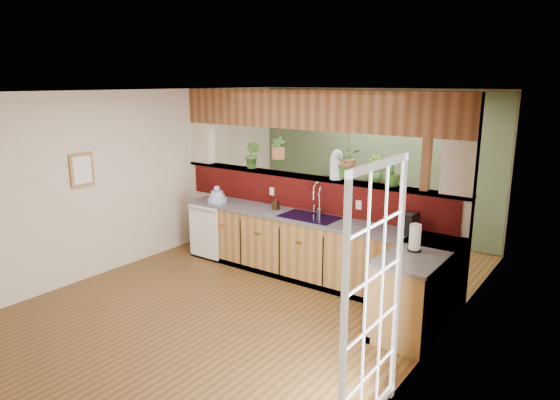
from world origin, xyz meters
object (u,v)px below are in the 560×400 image
Objects in this scene: faucet at (318,197)px; coffee_maker at (410,224)px; glass_jar at (337,165)px; soap_dispenser at (276,203)px; paper_towel at (415,238)px; dish_stack at (217,197)px; shelving_console at (354,207)px.

faucet reaches higher than coffee_maker.
glass_jar is (-1.22, 0.34, 0.57)m from coffee_maker.
coffee_maker is (1.38, -0.12, -0.13)m from faucet.
soap_dispenser is 1.06m from glass_jar.
dish_stack is at bearing 172.80° from paper_towel.
soap_dispenser is 2.03m from coffee_maker.
soap_dispenser is (-0.64, -0.10, -0.15)m from faucet.
glass_jar is (0.16, 0.22, 0.44)m from faucet.
coffee_maker is at bearing -0.46° from soap_dispenser.
faucet is 1.80m from paper_towel.
paper_towel is at bearing -59.68° from coffee_maker.
shelving_console is (1.15, 2.38, -0.48)m from dish_stack.
faucet is at bearing 9.16° from soap_dispenser.
faucet reaches higher than paper_towel.
glass_jar reaches higher than paper_towel.
soap_dispenser is 0.60× the size of paper_towel.
shelving_console is at bearing 86.32° from soap_dispenser.
paper_towel is (3.31, -0.42, 0.07)m from dish_stack.
paper_towel is (0.28, -0.56, 0.02)m from coffee_maker.
faucet reaches higher than dish_stack.
paper_towel reaches higher than dish_stack.
glass_jar is at bearing 168.26° from coffee_maker.
coffee_maker is at bearing -4.96° from faucet.
faucet is 2.27m from shelving_console.
paper_towel reaches higher than shelving_console.
paper_towel is (1.66, -0.68, -0.11)m from faucet.
faucet is 0.33× the size of shelving_console.
soap_dispenser is 2.28m from shelving_console.
coffee_maker is (3.03, 0.14, 0.04)m from dish_stack.
paper_towel is 0.78× the size of glass_jar.
dish_stack is at bearing -173.52° from coffee_maker.
glass_jar is (1.81, 0.48, 0.62)m from dish_stack.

